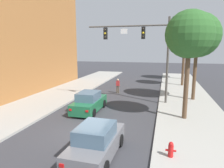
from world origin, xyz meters
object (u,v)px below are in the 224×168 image
Objects in this scene: car_lead_green at (89,102)px; street_tree_farthest at (185,43)px; street_tree_nearest at (190,35)px; street_tree_second at (197,35)px; pedestrian_crossing_road at (118,85)px; traffic_signal_mast at (144,44)px; fire_hydrant at (171,149)px; street_tree_third at (185,41)px; car_following_grey at (96,142)px.

street_tree_farthest reaches higher than car_lead_green.
street_tree_nearest is 5.96m from street_tree_second.
car_lead_green is 2.59× the size of pedestrian_crossing_road.
pedestrian_crossing_road is 0.20× the size of street_tree_second.
traffic_signal_mast is 10.42× the size of fire_hydrant.
street_tree_third is at bearing 66.33° from traffic_signal_mast.
street_tree_nearest is at bearing 55.05° from car_following_grey.
street_tree_farthest is at bearing 89.98° from street_tree_second.
street_tree_second is 1.07× the size of street_tree_farthest.
car_following_grey is 5.94× the size of fire_hydrant.
traffic_signal_mast is 5.07m from street_tree_second.
street_tree_third is (4.18, 9.53, 0.51)m from traffic_signal_mast.
street_tree_farthest is (4.64, 15.39, 0.30)m from traffic_signal_mast.
car_lead_green is 11.52m from street_tree_second.
street_tree_second is at bearing -10.31° from pedestrian_crossing_road.
street_tree_farthest reaches higher than car_following_grey.
street_tree_nearest is at bearing -93.37° from street_tree_third.
car_lead_green is (-3.85, -3.67, -4.66)m from traffic_signal_mast.
traffic_signal_mast is 0.93× the size of street_tree_second.
traffic_signal_mast reaches higher than street_tree_third.
street_tree_second is (7.75, -1.41, 5.25)m from pedestrian_crossing_road.
street_tree_second reaches higher than car_following_grey.
traffic_signal_mast is at bearing 103.79° from fire_hydrant.
street_tree_second is at bearing 65.00° from car_following_grey.
car_following_grey is 0.53× the size of street_tree_second.
street_tree_second is 7.66m from street_tree_third.
pedestrian_crossing_road is 0.22× the size of street_tree_nearest.
street_tree_second is at bearing 22.23° from traffic_signal_mast.
traffic_signal_mast is at bearing 84.40° from car_following_grey.
car_lead_green is at bearing -96.10° from pedestrian_crossing_road.
street_tree_third reaches higher than pedestrian_crossing_road.
fire_hydrant is 0.10× the size of street_tree_nearest.
street_tree_nearest reaches higher than car_lead_green.
street_tree_third is (0.79, 13.45, 0.01)m from street_tree_nearest.
street_tree_third is 0.98× the size of street_tree_farthest.
street_tree_nearest is 1.00× the size of street_tree_third.
car_following_grey is at bearing -66.37° from car_lead_green.
pedestrian_crossing_road is at bearing 83.90° from car_lead_green.
traffic_signal_mast is 1.02× the size of street_tree_nearest.
traffic_signal_mast is at bearing 43.61° from car_lead_green.
street_tree_second is (2.29, 11.47, 5.66)m from fire_hydrant.
street_tree_second is at bearing 78.71° from fire_hydrant.
car_lead_green is at bearing -136.39° from traffic_signal_mast.
traffic_signal_mast reaches higher than car_following_grey.
fire_hydrant is at bearing 10.52° from car_following_grey.
car_lead_green is 5.90× the size of fire_hydrant.
street_tree_farthest is (0.46, 5.86, -0.21)m from street_tree_third.
traffic_signal_mast reaches higher than fire_hydrant.
pedestrian_crossing_road is 9.46m from street_tree_second.
car_following_grey is 21.04m from street_tree_third.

